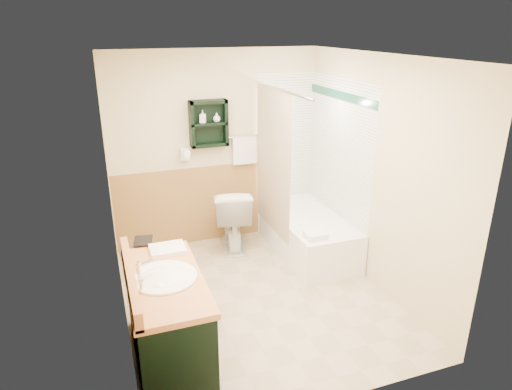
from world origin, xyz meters
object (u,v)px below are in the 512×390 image
(wall_shelf, at_px, (209,123))
(hair_dryer, at_px, (185,154))
(vanity_book, at_px, (133,232))
(soap_bottle_a, at_px, (203,120))
(bathtub, at_px, (307,234))
(soap_bottle_b, at_px, (217,118))
(toilet, at_px, (232,218))
(vanity, at_px, (168,319))

(wall_shelf, xyz_separation_m, hair_dryer, (-0.30, 0.02, -0.35))
(vanity_book, bearing_deg, soap_bottle_a, 62.93)
(hair_dryer, xyz_separation_m, soap_bottle_a, (0.23, -0.03, 0.40))
(bathtub, xyz_separation_m, soap_bottle_b, (-0.93, 0.67, 1.36))
(vanity_book, bearing_deg, toilet, 51.28)
(wall_shelf, relative_size, hair_dryer, 2.29)
(hair_dryer, bearing_deg, vanity, -106.22)
(bathtub, height_order, soap_bottle_a, soap_bottle_a)
(wall_shelf, bearing_deg, vanity, -113.89)
(hair_dryer, xyz_separation_m, soap_bottle_b, (0.40, -0.03, 0.41))
(soap_bottle_b, bearing_deg, soap_bottle_a, 180.00)
(hair_dryer, bearing_deg, toilet, -24.46)
(wall_shelf, relative_size, vanity_book, 2.46)
(vanity_book, bearing_deg, vanity, -66.81)
(hair_dryer, distance_m, soap_bottle_a, 0.46)
(bathtub, bearing_deg, vanity, -144.87)
(soap_bottle_b, bearing_deg, toilet, -62.19)
(hair_dryer, height_order, vanity_book, hair_dryer)
(bathtub, relative_size, toilet, 1.88)
(toilet, bearing_deg, hair_dryer, -12.32)
(soap_bottle_a, bearing_deg, toilet, -36.00)
(vanity, distance_m, soap_bottle_a, 2.49)
(hair_dryer, relative_size, vanity, 0.20)
(bathtub, xyz_separation_m, toilet, (-0.82, 0.47, 0.15))
(vanity, relative_size, soap_bottle_b, 11.37)
(vanity, height_order, toilet, toilet)
(vanity, xyz_separation_m, vanity_book, (-0.17, 0.71, 0.50))
(vanity, xyz_separation_m, soap_bottle_a, (0.82, 2.02, 1.21))
(toilet, relative_size, soap_bottle_b, 7.48)
(vanity, bearing_deg, wall_shelf, 66.11)
(vanity_book, relative_size, soap_bottle_a, 1.52)
(vanity, relative_size, soap_bottle_a, 8.28)
(wall_shelf, xyz_separation_m, vanity_book, (-1.06, -1.31, -0.67))
(wall_shelf, distance_m, hair_dryer, 0.46)
(soap_bottle_a, bearing_deg, soap_bottle_b, 0.00)
(hair_dryer, height_order, soap_bottle_b, soap_bottle_b)
(toilet, xyz_separation_m, soap_bottle_b, (-0.11, 0.20, 1.21))
(vanity_book, bearing_deg, wall_shelf, 61.13)
(hair_dryer, xyz_separation_m, vanity, (-0.59, -2.05, -0.81))
(hair_dryer, distance_m, toilet, 0.98)
(vanity, bearing_deg, toilet, 58.83)
(toilet, height_order, soap_bottle_a, soap_bottle_a)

